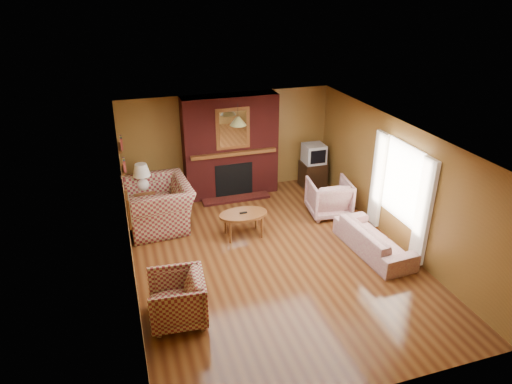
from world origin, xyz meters
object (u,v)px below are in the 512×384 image
object	(u,v)px
plaid_loveseat	(159,205)
tv_stand	(313,174)
plaid_armchair	(177,299)
coffee_table	(243,216)
fireplace	(231,147)
floral_sofa	(374,239)
table_lamp	(142,176)
crt_tv	(314,154)
floral_armchair	(329,197)
side_table	(145,203)

from	to	relation	value
plaid_loveseat	tv_stand	bearing A→B (deg)	98.59
plaid_armchair	coffee_table	world-z (taller)	plaid_armchair
fireplace	plaid_loveseat	bearing A→B (deg)	-149.77
floral_sofa	table_lamp	size ratio (longest dim) A/B	2.94
plaid_armchair	table_lamp	xyz separation A→B (m)	(-0.15, 3.62, 0.55)
floral_sofa	table_lamp	xyz separation A→B (m)	(-4.00, 2.82, 0.67)
plaid_armchair	crt_tv	world-z (taller)	crt_tv
floral_armchair	table_lamp	xyz separation A→B (m)	(-3.86, 1.16, 0.53)
plaid_armchair	tv_stand	size ratio (longest dim) A/B	1.36
floral_sofa	tv_stand	bearing A→B (deg)	-6.58
coffee_table	tv_stand	distance (m)	2.98
fireplace	side_table	distance (m)	2.34
plaid_armchair	crt_tv	xyz separation A→B (m)	(4.00, 3.96, 0.47)
coffee_table	table_lamp	bearing A→B (deg)	140.42
table_lamp	side_table	bearing A→B (deg)	0.00
floral_armchair	fireplace	bearing A→B (deg)	-36.12
coffee_table	plaid_armchair	bearing A→B (deg)	-127.99
coffee_table	side_table	world-z (taller)	side_table
crt_tv	floral_sofa	bearing A→B (deg)	-92.71
side_table	crt_tv	size ratio (longest dim) A/B	1.17
table_lamp	crt_tv	bearing A→B (deg)	4.74
plaid_loveseat	side_table	world-z (taller)	plaid_loveseat
side_table	tv_stand	world-z (taller)	tv_stand
floral_sofa	crt_tv	world-z (taller)	crt_tv
fireplace	side_table	world-z (taller)	fireplace
fireplace	floral_armchair	distance (m)	2.56
plaid_loveseat	side_table	size ratio (longest dim) A/B	2.48
fireplace	crt_tv	world-z (taller)	fireplace
coffee_table	tv_stand	xyz separation A→B (m)	(2.34, 1.85, -0.14)
side_table	table_lamp	bearing A→B (deg)	0.00
fireplace	tv_stand	size ratio (longest dim) A/B	3.82
fireplace	floral_sofa	distance (m)	3.96
fireplace	side_table	size ratio (longest dim) A/B	4.03
floral_sofa	floral_armchair	bearing A→B (deg)	1.08
floral_sofa	side_table	bearing A→B (deg)	50.94
plaid_armchair	floral_sofa	size ratio (longest dim) A/B	0.47
floral_armchair	tv_stand	world-z (taller)	floral_armchair
coffee_table	crt_tv	distance (m)	3.01
side_table	table_lamp	world-z (taller)	table_lamp
crt_tv	floral_armchair	bearing A→B (deg)	-101.03
tv_stand	plaid_loveseat	bearing A→B (deg)	-168.20
coffee_table	table_lamp	distance (m)	2.40
plaid_loveseat	floral_armchair	distance (m)	3.66
floral_sofa	plaid_armchair	bearing A→B (deg)	97.87
side_table	table_lamp	xyz separation A→B (m)	(0.00, 0.00, 0.64)
crt_tv	side_table	bearing A→B (deg)	-175.26
side_table	crt_tv	xyz separation A→B (m)	(4.15, 0.34, 0.56)
floral_armchair	side_table	world-z (taller)	floral_armchair
floral_sofa	side_table	distance (m)	4.89
fireplace	plaid_loveseat	distance (m)	2.25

